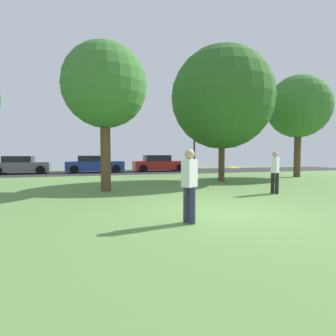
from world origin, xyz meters
TOP-DOWN VIEW (x-y plane):
  - ground_plane at (0.00, 0.00)m, footprint 44.00×44.00m
  - road_strip at (0.00, 16.00)m, footprint 44.00×6.40m
  - maple_tree_near at (3.71, 7.03)m, footprint 5.57×5.57m
  - maple_tree_far at (-2.68, 4.89)m, footprint 3.42×3.42m
  - oak_tree_center at (9.83, 8.14)m, footprint 4.03×4.03m
  - person_thrower at (-1.22, -0.86)m, footprint 0.39×0.36m
  - person_catcher at (3.49, 2.29)m, footprint 0.39×0.36m
  - frisbee_disc at (0.57, 0.34)m, footprint 0.34×0.34m
  - parked_car_grey at (-8.29, 16.28)m, footprint 4.07×1.98m
  - parked_car_blue at (-2.90, 16.17)m, footprint 4.54×1.94m
  - parked_car_red at (2.49, 16.17)m, footprint 4.53×1.95m
  - street_lamp_post at (4.18, 12.20)m, footprint 0.14×0.14m

SIDE VIEW (x-z plane):
  - ground_plane at x=0.00m, z-range 0.00..0.00m
  - road_strip at x=0.00m, z-range 0.00..0.01m
  - parked_car_grey at x=-8.29m, z-range -0.05..1.31m
  - parked_car_blue at x=-2.90m, z-range -0.05..1.33m
  - parked_car_red at x=2.49m, z-range -0.06..1.35m
  - person_catcher at x=3.49m, z-range 0.08..1.71m
  - person_thrower at x=-1.22m, z-range 0.08..1.72m
  - frisbee_disc at x=0.57m, z-range 1.13..1.17m
  - street_lamp_post at x=4.18m, z-range 0.00..4.50m
  - maple_tree_far at x=-2.68m, z-range 1.26..7.26m
  - maple_tree_near at x=3.71m, z-range 0.89..8.25m
  - oak_tree_center at x=9.83m, z-range 1.27..7.89m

